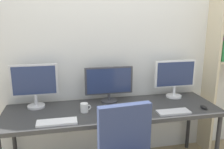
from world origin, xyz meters
name	(u,v)px	position (x,y,z in m)	size (l,w,h in m)	color
wall_back	(105,49)	(0.00, 1.02, 1.30)	(4.59, 0.10, 2.60)	silver
desk	(113,113)	(0.00, 0.60, 0.69)	(2.19, 0.68, 0.74)	#333333
monitor_left	(35,83)	(-0.78, 0.81, 1.00)	(0.47, 0.18, 0.45)	silver
monitor_center	(109,83)	(0.00, 0.81, 0.96)	(0.53, 0.18, 0.39)	#38383D
monitor_right	(175,77)	(0.78, 0.81, 0.99)	(0.48, 0.18, 0.43)	silver
keyboard_left	(57,122)	(-0.56, 0.37, 0.75)	(0.36, 0.13, 0.02)	silver
keyboard_right	(174,112)	(0.56, 0.37, 0.75)	(0.32, 0.13, 0.02)	silver
computer_mouse	(204,107)	(0.92, 0.41, 0.76)	(0.06, 0.10, 0.03)	black
coffee_mug	(85,108)	(-0.29, 0.58, 0.79)	(0.11, 0.08, 0.09)	white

